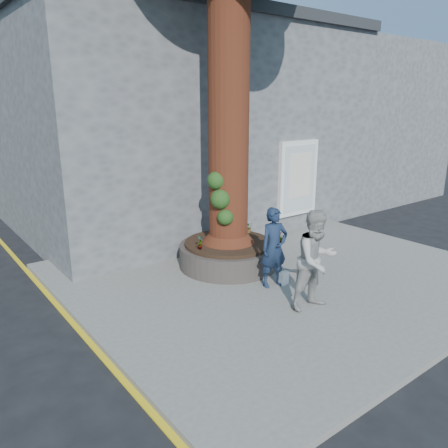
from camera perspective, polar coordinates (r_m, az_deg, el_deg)
ground at (r=8.62m, az=4.62°, el=-11.12°), size 120.00×120.00×0.00m
pavement at (r=10.20m, az=7.16°, el=-6.44°), size 9.00×8.00×0.12m
yellow_line at (r=8.01m, az=-17.60°, el=-14.06°), size 0.10×30.00×0.01m
stone_shop at (r=15.01m, az=-6.71°, el=12.83°), size 10.30×8.30×6.30m
neighbour_shop at (r=20.32m, az=13.53°, el=12.79°), size 6.00×8.00×6.00m
planter at (r=10.34m, az=0.55°, el=-3.91°), size 2.30×2.30×0.60m
man at (r=9.11m, az=6.55°, el=-3.08°), size 0.68×0.51×1.69m
woman at (r=8.24m, az=11.96°, el=-4.63°), size 0.99×0.81×1.89m
shopping_bag at (r=9.44m, az=7.82°, el=-7.02°), size 0.21×0.14×0.28m
plant_a at (r=9.65m, az=-3.15°, el=-2.41°), size 0.20×0.21×0.33m
plant_b at (r=10.18m, az=2.03°, el=-1.32°), size 0.26×0.26×0.36m
plant_c at (r=10.12m, az=7.33°, el=-1.76°), size 0.23×0.23×0.29m
plant_d at (r=10.91m, az=3.21°, el=-0.43°), size 0.32×0.32×0.27m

